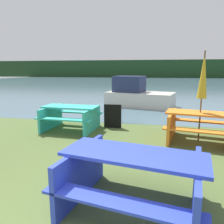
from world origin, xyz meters
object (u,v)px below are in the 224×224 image
picnic_table_blue (133,176)px  picnic_table_orange (199,124)px  umbrella_gold (203,76)px  signboard (113,116)px  boat (137,95)px  picnic_table_teal (71,115)px

picnic_table_blue → picnic_table_orange: size_ratio=1.09×
umbrella_gold → signboard: bearing=159.2°
boat → picnic_table_teal: bearing=-94.2°
umbrella_gold → boat: (-2.03, 5.30, -1.13)m
picnic_table_blue → signboard: bearing=104.8°
picnic_table_teal → boat: bearing=71.4°
picnic_table_teal → boat: boat is taller
picnic_table_orange → picnic_table_teal: 3.69m
picnic_table_teal → boat: (1.63, 4.85, 0.10)m
boat → signboard: bearing=-81.0°
picnic_table_blue → picnic_table_teal: 4.22m
picnic_table_blue → signboard: picnic_table_blue is taller
picnic_table_orange → umbrella_gold: bearing=-63.4°
picnic_table_blue → boat: boat is taller
umbrella_gold → picnic_table_blue: bearing=-114.0°
picnic_table_blue → umbrella_gold: 3.61m
picnic_table_teal → signboard: (1.22, 0.48, -0.08)m
umbrella_gold → boat: 5.78m
picnic_table_teal → umbrella_gold: umbrella_gold is taller
umbrella_gold → signboard: umbrella_gold is taller
picnic_table_orange → signboard: 2.62m
picnic_table_orange → umbrella_gold: size_ratio=0.82×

